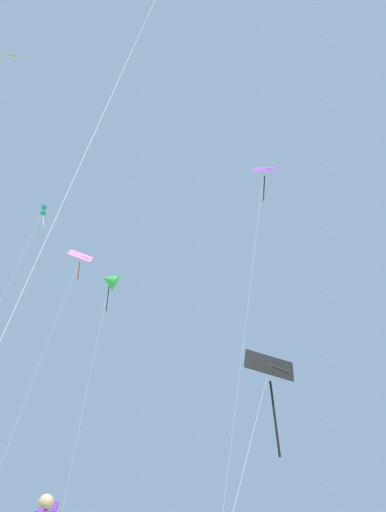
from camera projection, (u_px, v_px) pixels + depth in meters
The scene contains 5 objects.
kite_pink_low at pixel (79, 263), 45.48m from camera, with size 2.15×8.91×24.10m.
kite_purple_streamer at pixel (263, 180), 43.80m from camera, with size 3.85×11.04×30.59m.
kite_black_large at pixel (271, 383), 22.28m from camera, with size 2.23×8.92×8.66m.
kite_green_small at pixel (109, 280), 53.83m from camera, with size 4.12×11.22×25.65m.
kite_teal_box at pixel (40, 217), 35.79m from camera, with size 1.86×5.50×22.14m.
Camera 1 is at (0.53, -4.27, 1.53)m, focal length 33.74 mm.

